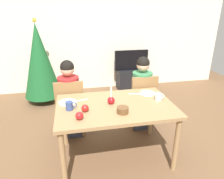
{
  "coord_description": "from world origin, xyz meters",
  "views": [
    {
      "loc": [
        -0.48,
        -2.16,
        1.83
      ],
      "look_at": [
        0.0,
        0.2,
        0.87
      ],
      "focal_mm": 32.73,
      "sensor_mm": 36.0,
      "label": 1
    }
  ],
  "objects_px": {
    "tv_stand": "(131,79)",
    "plate_right": "(147,93)",
    "dining_table": "(115,111)",
    "mug_left": "(70,106)",
    "candle_centerpiece": "(111,99)",
    "bowl_walnuts": "(123,110)",
    "chair_left": "(70,105)",
    "mug_right": "(159,97)",
    "christmas_tree": "(40,61)",
    "chair_right": "(142,99)",
    "plate_left": "(67,102)",
    "apple_near_candle": "(79,116)",
    "tv": "(131,60)",
    "person_right_child": "(141,94)",
    "apple_by_left_plate": "(85,108)",
    "person_left_child": "(70,100)"
  },
  "relations": [
    {
      "from": "tv_stand",
      "to": "plate_right",
      "type": "relative_size",
      "value": 3.02
    },
    {
      "from": "dining_table",
      "to": "plate_right",
      "type": "relative_size",
      "value": 6.62
    },
    {
      "from": "dining_table",
      "to": "mug_left",
      "type": "xyz_separation_m",
      "value": [
        -0.54,
        -0.02,
        0.13
      ]
    },
    {
      "from": "candle_centerpiece",
      "to": "bowl_walnuts",
      "type": "distance_m",
      "value": 0.27
    },
    {
      "from": "chair_left",
      "to": "mug_right",
      "type": "relative_size",
      "value": 7.41
    },
    {
      "from": "dining_table",
      "to": "mug_left",
      "type": "bearing_deg",
      "value": -177.84
    },
    {
      "from": "chair_left",
      "to": "christmas_tree",
      "type": "distance_m",
      "value": 1.52
    },
    {
      "from": "candle_centerpiece",
      "to": "plate_right",
      "type": "relative_size",
      "value": 1.49
    },
    {
      "from": "chair_right",
      "to": "plate_right",
      "type": "relative_size",
      "value": 4.25
    },
    {
      "from": "plate_left",
      "to": "mug_left",
      "type": "xyz_separation_m",
      "value": [
        0.03,
        -0.19,
        0.04
      ]
    },
    {
      "from": "plate_right",
      "to": "apple_near_candle",
      "type": "height_order",
      "value": "apple_near_candle"
    },
    {
      "from": "tv",
      "to": "christmas_tree",
      "type": "relative_size",
      "value": 0.47
    },
    {
      "from": "tv",
      "to": "chair_right",
      "type": "bearing_deg",
      "value": -100.85
    },
    {
      "from": "tv_stand",
      "to": "person_right_child",
      "type": "bearing_deg",
      "value": -101.07
    },
    {
      "from": "chair_right",
      "to": "tv_stand",
      "type": "relative_size",
      "value": 1.41
    },
    {
      "from": "chair_right",
      "to": "apple_near_candle",
      "type": "bearing_deg",
      "value": -138.95
    },
    {
      "from": "chair_left",
      "to": "apple_by_left_plate",
      "type": "distance_m",
      "value": 0.78
    },
    {
      "from": "person_left_child",
      "to": "mug_right",
      "type": "bearing_deg",
      "value": -29.17
    },
    {
      "from": "person_right_child",
      "to": "apple_near_candle",
      "type": "distance_m",
      "value": 1.37
    },
    {
      "from": "chair_left",
      "to": "chair_right",
      "type": "xyz_separation_m",
      "value": [
        1.11,
        0.0,
        0.0
      ]
    },
    {
      "from": "chair_right",
      "to": "mug_right",
      "type": "distance_m",
      "value": 0.65
    },
    {
      "from": "chair_left",
      "to": "apple_by_left_plate",
      "type": "xyz_separation_m",
      "value": [
        0.18,
        -0.71,
        0.28
      ]
    },
    {
      "from": "tv_stand",
      "to": "plate_right",
      "type": "xyz_separation_m",
      "value": [
        -0.38,
        -2.05,
        0.52
      ]
    },
    {
      "from": "dining_table",
      "to": "christmas_tree",
      "type": "bearing_deg",
      "value": 118.89
    },
    {
      "from": "person_right_child",
      "to": "apple_by_left_plate",
      "type": "xyz_separation_m",
      "value": [
        -0.93,
        -0.74,
        0.22
      ]
    },
    {
      "from": "chair_right",
      "to": "plate_right",
      "type": "distance_m",
      "value": 0.43
    },
    {
      "from": "mug_left",
      "to": "apple_near_candle",
      "type": "distance_m",
      "value": 0.26
    },
    {
      "from": "tv",
      "to": "apple_near_candle",
      "type": "xyz_separation_m",
      "value": [
        -1.32,
        -2.56,
        0.08
      ]
    },
    {
      "from": "apple_by_left_plate",
      "to": "mug_right",
      "type": "bearing_deg",
      "value": 7.62
    },
    {
      "from": "chair_right",
      "to": "plate_left",
      "type": "xyz_separation_m",
      "value": [
        -1.13,
        -0.43,
        0.24
      ]
    },
    {
      "from": "plate_left",
      "to": "dining_table",
      "type": "bearing_deg",
      "value": -17.15
    },
    {
      "from": "person_right_child",
      "to": "mug_left",
      "type": "bearing_deg",
      "value": -148.97
    },
    {
      "from": "apple_by_left_plate",
      "to": "dining_table",
      "type": "bearing_deg",
      "value": 15.46
    },
    {
      "from": "mug_right",
      "to": "person_left_child",
      "type": "bearing_deg",
      "value": 150.83
    },
    {
      "from": "plate_right",
      "to": "dining_table",
      "type": "bearing_deg",
      "value": -153.35
    },
    {
      "from": "christmas_tree",
      "to": "mug_left",
      "type": "xyz_separation_m",
      "value": [
        0.56,
        -2.0,
        -0.06
      ]
    },
    {
      "from": "christmas_tree",
      "to": "chair_right",
      "type": "bearing_deg",
      "value": -39.7
    },
    {
      "from": "plate_left",
      "to": "tv_stand",
      "type": "bearing_deg",
      "value": 55.7
    },
    {
      "from": "person_left_child",
      "to": "mug_left",
      "type": "relative_size",
      "value": 9.11
    },
    {
      "from": "tv_stand",
      "to": "bowl_walnuts",
      "type": "distance_m",
      "value": 2.71
    },
    {
      "from": "chair_left",
      "to": "candle_centerpiece",
      "type": "distance_m",
      "value": 0.82
    },
    {
      "from": "mug_right",
      "to": "apple_near_candle",
      "type": "xyz_separation_m",
      "value": [
        -1.0,
        -0.29,
        -0.0
      ]
    },
    {
      "from": "person_right_child",
      "to": "mug_right",
      "type": "bearing_deg",
      "value": -89.92
    },
    {
      "from": "candle_centerpiece",
      "to": "mug_right",
      "type": "xyz_separation_m",
      "value": [
        0.61,
        -0.01,
        -0.02
      ]
    },
    {
      "from": "mug_right",
      "to": "apple_near_candle",
      "type": "bearing_deg",
      "value": -164.06
    },
    {
      "from": "person_right_child",
      "to": "christmas_tree",
      "type": "bearing_deg",
      "value": 140.97
    },
    {
      "from": "dining_table",
      "to": "mug_right",
      "type": "height_order",
      "value": "mug_right"
    },
    {
      "from": "christmas_tree",
      "to": "plate_right",
      "type": "distance_m",
      "value": 2.35
    },
    {
      "from": "dining_table",
      "to": "bowl_walnuts",
      "type": "relative_size",
      "value": 10.62
    },
    {
      "from": "tv",
      "to": "bowl_walnuts",
      "type": "bearing_deg",
      "value": -108.65
    }
  ]
}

